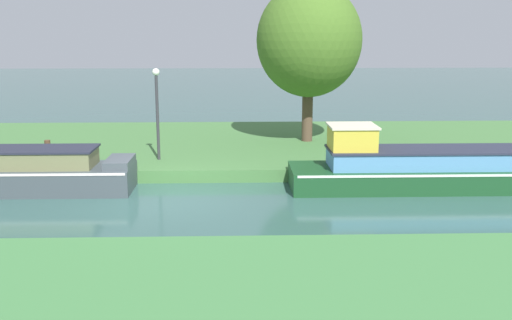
# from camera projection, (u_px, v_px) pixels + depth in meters

# --- Properties ---
(ground_plane) EXTENTS (120.00, 120.00, 0.00)m
(ground_plane) POSITION_uv_depth(u_px,v_px,m) (171.00, 201.00, 16.43)
(ground_plane) COLOR #315650
(riverbank_far) EXTENTS (72.00, 10.00, 0.40)m
(riverbank_far) POSITION_uv_depth(u_px,v_px,m) (190.00, 146.00, 23.22)
(riverbank_far) COLOR #43743C
(riverbank_far) RESTS_ON ground_plane
(slate_barge) EXTENTS (5.09, 1.76, 1.30)m
(slate_barge) POSITION_uv_depth(u_px,v_px,m) (45.00, 172.00, 17.36)
(slate_barge) COLOR #3E484D
(slate_barge) RESTS_ON ground_plane
(forest_narrowboat) EXTENTS (10.33, 1.98, 1.94)m
(forest_narrowboat) POSITION_uv_depth(u_px,v_px,m) (448.00, 169.00, 17.73)
(forest_narrowboat) COLOR #194723
(forest_narrowboat) RESTS_ON ground_plane
(willow_tree_left) EXTENTS (3.98, 4.19, 6.04)m
(willow_tree_left) POSITION_uv_depth(u_px,v_px,m) (309.00, 41.00, 22.34)
(willow_tree_left) COLOR brown
(willow_tree_left) RESTS_ON riverbank_far
(lamp_post) EXTENTS (0.24, 0.24, 3.05)m
(lamp_post) POSITION_uv_depth(u_px,v_px,m) (157.00, 103.00, 19.49)
(lamp_post) COLOR #333338
(lamp_post) RESTS_ON riverbank_far
(mooring_post_near) EXTENTS (0.19, 0.19, 0.84)m
(mooring_post_near) POSITION_uv_depth(u_px,v_px,m) (48.00, 153.00, 18.84)
(mooring_post_near) COLOR brown
(mooring_post_near) RESTS_ON riverbank_far
(mooring_post_far) EXTENTS (0.16, 0.16, 0.59)m
(mooring_post_far) POSITION_uv_depth(u_px,v_px,m) (386.00, 155.00, 19.20)
(mooring_post_far) COLOR #4D342D
(mooring_post_far) RESTS_ON riverbank_far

